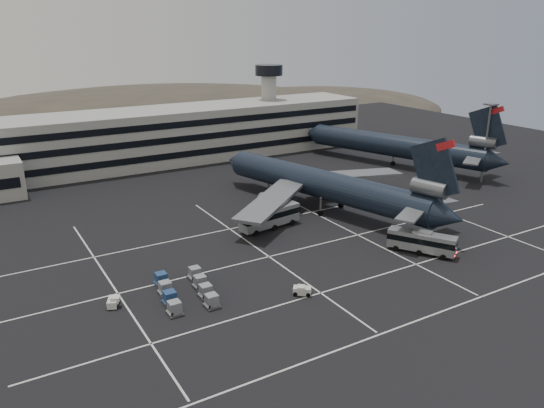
{
  "coord_description": "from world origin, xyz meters",
  "views": [
    {
      "loc": [
        -44.87,
        -62.45,
        34.87
      ],
      "look_at": [
        0.19,
        13.52,
        5.0
      ],
      "focal_mm": 35.0,
      "sensor_mm": 36.0,
      "label": 1
    }
  ],
  "objects_px": {
    "uld_cluster": "(185,290)",
    "trijet_main": "(326,185)",
    "bus_near": "(422,241)",
    "tug_a": "(113,302)",
    "bus_far": "(270,216)"
  },
  "relations": [
    {
      "from": "bus_near",
      "to": "uld_cluster",
      "type": "relative_size",
      "value": 0.89
    },
    {
      "from": "bus_near",
      "to": "uld_cluster",
      "type": "height_order",
      "value": "bus_near"
    },
    {
      "from": "bus_far",
      "to": "uld_cluster",
      "type": "bearing_deg",
      "value": 116.59
    },
    {
      "from": "bus_near",
      "to": "bus_far",
      "type": "height_order",
      "value": "bus_far"
    },
    {
      "from": "bus_far",
      "to": "uld_cluster",
      "type": "distance_m",
      "value": 27.65
    },
    {
      "from": "trijet_main",
      "to": "bus_far",
      "type": "distance_m",
      "value": 15.01
    },
    {
      "from": "bus_near",
      "to": "uld_cluster",
      "type": "bearing_deg",
      "value": 139.82
    },
    {
      "from": "bus_near",
      "to": "tug_a",
      "type": "distance_m",
      "value": 47.98
    },
    {
      "from": "tug_a",
      "to": "uld_cluster",
      "type": "xyz_separation_m",
      "value": [
        9.27,
        -2.04,
        0.22
      ]
    },
    {
      "from": "uld_cluster",
      "to": "tug_a",
      "type": "bearing_deg",
      "value": 167.57
    },
    {
      "from": "trijet_main",
      "to": "uld_cluster",
      "type": "height_order",
      "value": "trijet_main"
    },
    {
      "from": "bus_near",
      "to": "tug_a",
      "type": "xyz_separation_m",
      "value": [
        -47.27,
        8.1,
        -1.42
      ]
    },
    {
      "from": "tug_a",
      "to": "uld_cluster",
      "type": "distance_m",
      "value": 9.5
    },
    {
      "from": "uld_cluster",
      "to": "trijet_main",
      "type": "bearing_deg",
      "value": 26.89
    },
    {
      "from": "tug_a",
      "to": "bus_near",
      "type": "bearing_deg",
      "value": 14.07
    }
  ]
}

